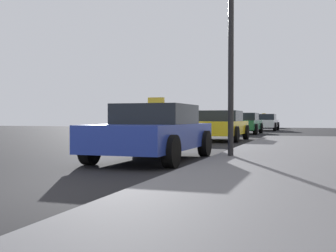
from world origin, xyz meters
The scene contains 7 objects.
sidewalk centered at (4.00, 0.00, 0.07)m, with size 4.00×32.00×0.15m, color #5B5B60.
street_lamp centered at (2.36, 4.93, 2.96)m, with size 0.36×0.36×4.07m.
car_blue centered at (0.59, 4.98, 0.65)m, with size 1.97×4.21×1.43m.
car_yellow centered at (0.29, 13.87, 0.65)m, with size 2.01×4.28×1.27m.
car_green centered at (0.04, 22.05, 0.65)m, with size 2.00×4.21×1.27m.
car_white centered at (0.55, 29.52, 0.65)m, with size 1.93×4.44×1.27m.
car_silver centered at (-0.56, 39.05, 0.65)m, with size 1.96×4.40×1.43m.
Camera 1 is at (4.01, -4.20, 0.95)m, focal length 46.05 mm.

